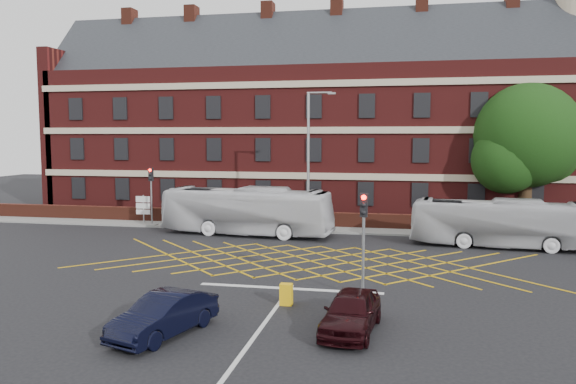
% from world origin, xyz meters
% --- Properties ---
extents(ground, '(120.00, 120.00, 0.00)m').
position_xyz_m(ground, '(0.00, 0.00, 0.00)').
color(ground, black).
rests_on(ground, ground).
extents(victorian_building, '(51.00, 12.17, 20.40)m').
position_xyz_m(victorian_building, '(0.25, 22.00, 7.84)').
color(victorian_building, '#531515').
rests_on(victorian_building, ground).
extents(boundary_wall, '(56.00, 0.50, 1.10)m').
position_xyz_m(boundary_wall, '(0.00, 13.00, 0.55)').
color(boundary_wall, '#532116').
rests_on(boundary_wall, ground).
extents(far_pavement, '(60.00, 3.00, 0.12)m').
position_xyz_m(far_pavement, '(0.00, 12.00, 0.06)').
color(far_pavement, slate).
rests_on(far_pavement, ground).
extents(box_junction_hatching, '(8.22, 8.22, 0.02)m').
position_xyz_m(box_junction_hatching, '(0.00, 2.00, 0.01)').
color(box_junction_hatching, '#CC990C').
rests_on(box_junction_hatching, ground).
extents(stop_line, '(8.00, 0.30, 0.02)m').
position_xyz_m(stop_line, '(0.00, -3.50, 0.01)').
color(stop_line, silver).
rests_on(stop_line, ground).
extents(centre_line, '(0.15, 14.00, 0.02)m').
position_xyz_m(centre_line, '(0.00, -10.00, 0.01)').
color(centre_line, silver).
rests_on(centre_line, ground).
extents(bus_left, '(11.69, 3.96, 3.19)m').
position_xyz_m(bus_left, '(-5.42, 9.02, 1.60)').
color(bus_left, silver).
rests_on(bus_left, ground).
extents(bus_right, '(10.43, 3.48, 2.85)m').
position_xyz_m(bus_right, '(10.35, 7.91, 1.42)').
color(bus_right, '#BABBBE').
rests_on(bus_right, ground).
extents(car_navy, '(2.62, 4.40, 1.37)m').
position_xyz_m(car_navy, '(-2.95, -9.87, 0.68)').
color(car_navy, black).
rests_on(car_navy, ground).
extents(car_maroon, '(2.06, 4.21, 1.38)m').
position_xyz_m(car_maroon, '(3.05, -8.32, 0.69)').
color(car_maroon, black).
rests_on(car_maroon, ground).
extents(deciduous_tree, '(7.64, 7.42, 10.30)m').
position_xyz_m(deciduous_tree, '(13.28, 15.88, 6.07)').
color(deciduous_tree, black).
rests_on(deciduous_tree, ground).
extents(traffic_light_near, '(0.70, 0.70, 4.27)m').
position_xyz_m(traffic_light_near, '(3.16, -4.30, 1.76)').
color(traffic_light_near, slate).
rests_on(traffic_light_near, ground).
extents(traffic_light_far, '(0.70, 0.70, 4.27)m').
position_xyz_m(traffic_light_far, '(-13.08, 10.91, 1.76)').
color(traffic_light_far, slate).
rests_on(traffic_light_far, ground).
extents(street_lamp, '(2.25, 1.00, 9.37)m').
position_xyz_m(street_lamp, '(-1.26, 9.29, 3.26)').
color(street_lamp, slate).
rests_on(street_lamp, ground).
extents(direction_signs, '(1.10, 0.16, 2.20)m').
position_xyz_m(direction_signs, '(-14.11, 11.66, 1.38)').
color(direction_signs, gray).
rests_on(direction_signs, ground).
extents(utility_cabinet, '(0.47, 0.36, 0.84)m').
position_xyz_m(utility_cabinet, '(0.31, -5.80, 0.42)').
color(utility_cabinet, '#E6AF0D').
rests_on(utility_cabinet, ground).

